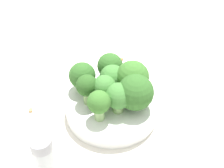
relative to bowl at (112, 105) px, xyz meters
The scene contains 14 objects.
ground_plane 0.02m from the bowl, ahead, with size 3.00×3.00×0.00m, color silver.
bowl is the anchor object (origin of this frame).
broccoli_floret_0 0.05m from the bowl, 112.13° to the right, with size 0.04×0.04×0.06m.
broccoli_floret_1 0.07m from the bowl, ahead, with size 0.06×0.06×0.06m.
broccoli_floret_2 0.07m from the bowl, behind, with size 0.05×0.05×0.05m.
broccoli_floret_3 0.06m from the bowl, 43.68° to the left, with size 0.06×0.06×0.06m.
broccoli_floret_4 0.05m from the bowl, 110.65° to the left, with size 0.04×0.04×0.05m.
broccoli_floret_5 0.07m from the bowl, 117.00° to the left, with size 0.05×0.05×0.05m.
broccoli_floret_6 0.06m from the bowl, 48.60° to the right, with size 0.04×0.04×0.05m.
broccoli_floret_7 0.07m from the bowl, 141.35° to the right, with size 0.04×0.04×0.06m.
broccoli_floret_8 0.07m from the bowl, 90.46° to the right, with size 0.04×0.04×0.05m.
pepper_shaker 0.16m from the bowl, 104.60° to the right, with size 0.03×0.03×0.08m.
almond_crumb_0 0.15m from the bowl, 105.85° to the left, with size 0.01×0.01×0.01m, color olive.
almond_crumb_1 0.14m from the bowl, 158.20° to the right, with size 0.01×0.01×0.01m, color #AD7F4C.
Camera 1 is at (0.15, -0.35, 0.40)m, focal length 50.00 mm.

